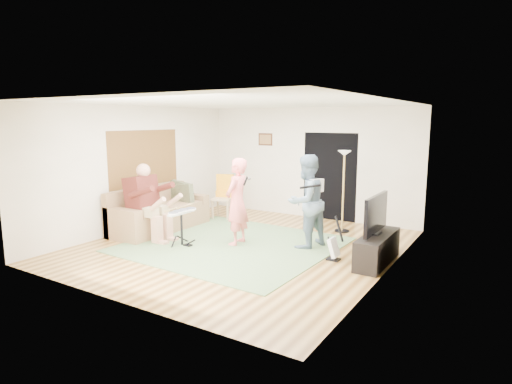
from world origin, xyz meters
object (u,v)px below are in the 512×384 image
Objects in this scene: drum_kit at (182,230)px; guitarist at (306,202)px; guitar_spare at (334,248)px; singer at (237,202)px; dining_chair at (224,203)px; television at (376,214)px; sofa at (157,216)px; tv_cabinet at (377,249)px; torchiere_lamp at (344,177)px.

guitarist reaches higher than drum_kit.
drum_kit is 0.40× the size of guitarist.
singer is at bearing -177.42° from guitar_spare.
singer is (0.86, 0.63, 0.53)m from drum_kit.
television is (4.16, -1.38, 0.47)m from dining_chair.
dining_chair is at bearing 155.42° from guitar_spare.
sofa is 2.92× the size of guitar_spare.
guitar_spare is 0.92m from television.
television is at bearing 91.29° from singer.
dining_chair is (0.59, 1.69, 0.07)m from sofa.
drum_kit is 2.45m from guitarist.
guitar_spare is 0.56× the size of tv_cabinet.
drum_kit is 0.51× the size of tv_cabinet.
tv_cabinet is (3.50, 0.96, -0.06)m from drum_kit.
dining_chair is at bearing -143.32° from singer.
sofa is 2.08× the size of television.
television is (-0.05, 0.00, 0.60)m from tv_cabinet.
torchiere_lamp is 3.09m from dining_chair.
drum_kit is 0.42× the size of singer.
guitarist reaches higher than tv_cabinet.
sofa is at bearing -176.27° from television.
torchiere_lamp is at bearing 49.55° from drum_kit.
singer reaches higher than dining_chair.
singer is at bearing 36.19° from drum_kit.
torchiere_lamp is at bearing 106.76° from guitar_spare.
dining_chair is 4.43m from tv_cabinet.
dining_chair reaches higher than guitar_spare.
drum_kit is 0.64× the size of television.
dining_chair is at bearing 106.93° from drum_kit.
torchiere_lamp reaches higher than television.
guitar_spare is (1.96, 0.09, -0.62)m from singer.
television is (1.38, -0.22, -0.03)m from guitarist.
sofa is 2.15× the size of dining_chair.
singer is 2.06m from guitar_spare.
drum_kit reaches higher than tv_cabinet.
singer is 2.47m from torchiere_lamp.
drum_kit is 2.44m from dining_chair.
tv_cabinet is (4.80, 0.31, -0.06)m from sofa.
guitarist is at bearing -39.85° from dining_chair.
sofa is at bearing -176.31° from tv_cabinet.
torchiere_lamp is (-0.58, 1.92, 0.98)m from guitar_spare.
sofa reaches higher than tv_cabinet.
torchiere_lamp is (0.18, 1.46, 0.32)m from guitarist.
tv_cabinet is at bearing 0.00° from television.
television is (0.62, 0.24, 0.62)m from guitar_spare.
singer is 1.52× the size of television.
drum_kit is 0.67× the size of dining_chair.
guitar_spare is (0.76, -0.46, -0.66)m from guitarist.
torchiere_lamp reaches higher than tv_cabinet.
tv_cabinet is (2.64, 0.33, -0.59)m from singer.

